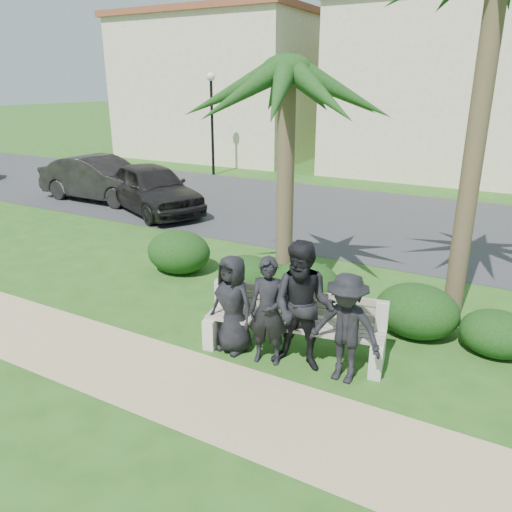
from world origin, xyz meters
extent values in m
plane|color=#285117|center=(0.00, 0.00, 0.00)|extent=(160.00, 160.00, 0.00)
cube|color=tan|center=(0.00, -1.80, 0.00)|extent=(30.00, 1.60, 0.01)
cube|color=#2D2D30|center=(0.00, 8.00, 0.00)|extent=(160.00, 8.00, 0.01)
cube|color=beige|center=(-12.00, 18.00, 3.50)|extent=(10.00, 8.00, 7.00)
cube|color=brown|center=(-12.00, 18.00, 7.15)|extent=(10.40, 8.40, 0.30)
cube|color=beige|center=(-1.00, 18.00, 3.50)|extent=(8.00, 8.00, 7.00)
cube|color=brown|center=(-1.00, 18.00, 7.15)|extent=(8.40, 8.40, 0.30)
cylinder|color=black|center=(-9.00, 12.00, 2.00)|extent=(0.12, 0.12, 4.00)
sphere|color=white|center=(-9.00, 12.00, 4.11)|extent=(0.36, 0.36, 0.36)
cube|color=gray|center=(0.74, -0.36, 0.50)|extent=(2.74, 1.09, 0.04)
cube|color=gray|center=(0.74, -0.09, 0.78)|extent=(2.64, 0.53, 0.31)
cube|color=beige|center=(-0.50, -0.36, 0.25)|extent=(0.29, 0.64, 0.49)
cube|color=beige|center=(1.99, -0.36, 0.25)|extent=(0.29, 0.64, 0.49)
imported|color=black|center=(-0.12, -0.64, 0.76)|extent=(0.82, 0.60, 1.53)
imported|color=black|center=(0.51, -0.68, 0.81)|extent=(0.66, 0.52, 1.62)
imported|color=black|center=(1.00, -0.58, 0.95)|extent=(1.01, 0.84, 1.89)
imported|color=black|center=(1.63, -0.59, 0.78)|extent=(1.04, 0.63, 1.56)
ellipsoid|color=black|center=(-2.93, 1.67, 0.47)|extent=(1.43, 1.18, 0.93)
ellipsoid|color=black|center=(-1.03, 1.36, 0.39)|extent=(1.19, 0.98, 0.77)
ellipsoid|color=black|center=(-0.51, 1.43, 0.34)|extent=(1.04, 0.86, 0.68)
ellipsoid|color=black|center=(0.20, 1.37, 0.43)|extent=(1.32, 1.09, 0.86)
ellipsoid|color=black|center=(2.20, 1.25, 0.44)|extent=(1.34, 1.11, 0.87)
ellipsoid|color=black|center=(3.39, 1.20, 0.35)|extent=(1.08, 0.89, 0.70)
cylinder|color=brown|center=(-0.47, 1.79, 2.05)|extent=(0.32, 0.32, 4.09)
cylinder|color=brown|center=(2.60, 2.41, 2.91)|extent=(0.32, 0.32, 5.83)
imported|color=black|center=(-6.90, 5.47, 0.76)|extent=(4.80, 3.50, 1.52)
imported|color=black|center=(-9.50, 5.86, 0.75)|extent=(4.55, 1.60, 1.50)
camera|label=1|loc=(3.52, -6.39, 3.90)|focal=35.00mm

